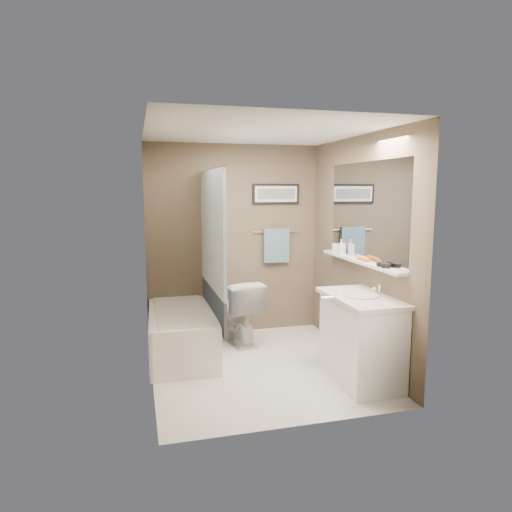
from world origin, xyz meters
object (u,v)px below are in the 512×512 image
object	(u,v)px
candle_bowl_far	(381,264)
vanity	(361,341)
candle_bowl_near	(386,266)
glass_jar	(336,248)
hair_brush_front	(363,259)
soap_bottle	(341,247)
bathtub	(182,332)
toilet	(237,311)

from	to	relation	value
candle_bowl_far	vanity	bearing A→B (deg)	-179.69
candle_bowl_near	candle_bowl_far	bearing A→B (deg)	90.00
candle_bowl_far	glass_jar	bearing A→B (deg)	90.00
hair_brush_front	soap_bottle	xyz separation A→B (m)	(0.00, 0.52, 0.06)
bathtub	vanity	bearing A→B (deg)	-33.90
toilet	hair_brush_front	world-z (taller)	hair_brush_front
vanity	soap_bottle	bearing A→B (deg)	79.61
candle_bowl_far	glass_jar	size ratio (longest dim) A/B	0.90
vanity	candle_bowl_far	xyz separation A→B (m)	(0.19, 0.00, 0.73)
toilet	candle_bowl_near	size ratio (longest dim) A/B	8.59
hair_brush_front	glass_jar	world-z (taller)	glass_jar
vanity	soap_bottle	world-z (taller)	soap_bottle
vanity	toilet	bearing A→B (deg)	124.33
candle_bowl_far	hair_brush_front	xyz separation A→B (m)	(0.00, 0.35, 0.00)
candle_bowl_far	soap_bottle	size ratio (longest dim) A/B	0.54
bathtub	candle_bowl_far	xyz separation A→B (m)	(1.79, -1.16, 0.89)
bathtub	candle_bowl_near	world-z (taller)	candle_bowl_near
candle_bowl_near	glass_jar	xyz separation A→B (m)	(0.00, 1.11, 0.03)
toilet	glass_jar	bearing A→B (deg)	149.73
glass_jar	soap_bottle	world-z (taller)	soap_bottle
candle_bowl_near	candle_bowl_far	world-z (taller)	same
candle_bowl_far	bathtub	bearing A→B (deg)	146.92
candle_bowl_near	candle_bowl_far	size ratio (longest dim) A/B	1.00
glass_jar	hair_brush_front	bearing A→B (deg)	-90.00
toilet	vanity	size ratio (longest dim) A/B	0.86
candle_bowl_far	hair_brush_front	bearing A→B (deg)	90.00
bathtub	candle_bowl_near	bearing A→B (deg)	-32.80
glass_jar	candle_bowl_far	bearing A→B (deg)	-90.00
hair_brush_front	soap_bottle	bearing A→B (deg)	90.00
hair_brush_front	candle_bowl_near	bearing A→B (deg)	-90.00
glass_jar	candle_bowl_near	bearing A→B (deg)	-90.00
bathtub	toilet	bearing A→B (deg)	21.72
candle_bowl_far	soap_bottle	bearing A→B (deg)	90.00
vanity	glass_jar	world-z (taller)	glass_jar
toilet	vanity	distance (m)	1.68
bathtub	toilet	world-z (taller)	toilet
bathtub	toilet	size ratio (longest dim) A/B	1.94
glass_jar	vanity	bearing A→B (deg)	-100.25
candle_bowl_near	hair_brush_front	xyz separation A→B (m)	(0.00, 0.44, 0.00)
candle_bowl_far	hair_brush_front	distance (m)	0.35
bathtub	candle_bowl_near	size ratio (longest dim) A/B	16.67
vanity	glass_jar	distance (m)	1.29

